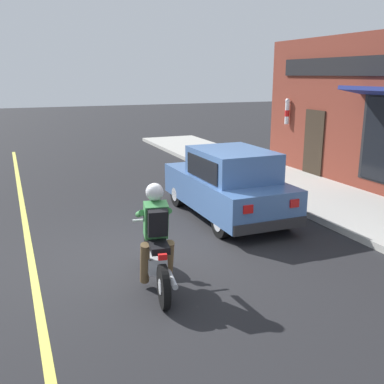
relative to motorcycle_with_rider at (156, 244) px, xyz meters
name	(u,v)px	position (x,y,z in m)	size (l,w,h in m)	color
ground_plane	(142,260)	(0.08, 1.03, -0.68)	(80.00, 80.00, 0.00)	black
sidewalk_curb	(299,188)	(5.48, 4.03, -0.61)	(2.60, 22.00, 0.14)	#ADAAA3
lane_stripe	(25,222)	(-1.72, 4.03, -0.67)	(0.12, 19.80, 0.01)	#D1C64C
motorcycle_with_rider	(156,244)	(0.00, 0.00, 0.00)	(0.65, 2.01, 1.62)	black
car_hatchback	(228,184)	(2.56, 2.66, 0.09)	(1.66, 3.79, 1.57)	black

